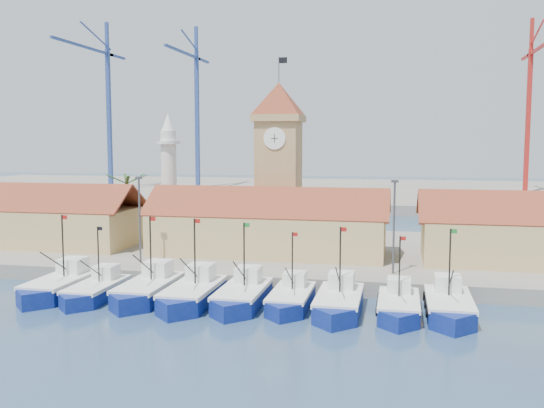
% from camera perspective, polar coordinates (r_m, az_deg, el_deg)
% --- Properties ---
extents(ground, '(400.00, 400.00, 0.00)m').
position_cam_1_polar(ground, '(50.58, -5.22, -10.37)').
color(ground, navy).
rests_on(ground, ground).
extents(quay, '(140.00, 32.00, 1.50)m').
position_cam_1_polar(quay, '(73.07, 0.32, -4.65)').
color(quay, gray).
rests_on(quay, ground).
extents(terminal, '(240.00, 80.00, 2.00)m').
position_cam_1_polar(terminal, '(157.58, 6.60, 1.11)').
color(terminal, gray).
rests_on(terminal, ground).
extents(boat_0, '(3.78, 10.35, 7.83)m').
position_cam_1_polar(boat_0, '(59.40, -19.44, -7.41)').
color(boat_0, navy).
rests_on(boat_0, ground).
extents(boat_1, '(3.33, 9.11, 6.89)m').
position_cam_1_polar(boat_1, '(57.13, -16.33, -7.94)').
color(boat_1, navy).
rests_on(boat_1, ground).
extents(boat_2, '(3.80, 10.40, 7.87)m').
position_cam_1_polar(boat_2, '(55.78, -11.67, -8.05)').
color(boat_2, navy).
rests_on(boat_2, ground).
extents(boat_3, '(3.80, 10.41, 7.87)m').
position_cam_1_polar(boat_3, '(53.65, -7.57, -8.54)').
color(boat_3, navy).
rests_on(boat_3, ground).
extents(boat_4, '(3.66, 10.02, 7.58)m').
position_cam_1_polar(boat_4, '(52.76, -2.88, -8.78)').
color(boat_4, navy).
rests_on(boat_4, ground).
extents(boat_5, '(3.28, 8.99, 6.80)m').
position_cam_1_polar(boat_5, '(52.19, 1.75, -9.03)').
color(boat_5, navy).
rests_on(boat_5, ground).
extents(boat_6, '(3.62, 9.92, 7.50)m').
position_cam_1_polar(boat_6, '(50.93, 6.29, -9.36)').
color(boat_6, navy).
rests_on(boat_6, ground).
extents(boat_7, '(3.30, 9.04, 6.84)m').
position_cam_1_polar(boat_7, '(50.89, 11.83, -9.54)').
color(boat_7, navy).
rests_on(boat_7, ground).
extents(boat_8, '(3.63, 9.94, 7.52)m').
position_cam_1_polar(boat_8, '(51.52, 16.34, -9.38)').
color(boat_8, navy).
rests_on(boat_8, ground).
extents(hall_left, '(31.20, 10.13, 7.61)m').
position_cam_1_polar(hall_left, '(81.61, -22.89, -1.71)').
color(hall_left, tan).
rests_on(hall_left, quay).
extents(hall_center, '(27.04, 10.13, 7.61)m').
position_cam_1_polar(hall_center, '(68.67, -0.34, -2.60)').
color(hall_center, tan).
rests_on(hall_center, quay).
extents(clock_tower, '(5.80, 5.80, 22.70)m').
position_cam_1_polar(clock_tower, '(73.81, 0.64, 4.22)').
color(clock_tower, tan).
rests_on(clock_tower, quay).
extents(minaret, '(3.00, 3.00, 16.30)m').
position_cam_1_polar(minaret, '(80.09, -9.67, 2.67)').
color(minaret, silver).
rests_on(minaret, quay).
extents(palm_tree, '(5.60, 5.03, 8.39)m').
position_cam_1_polar(palm_tree, '(80.52, -13.47, 0.12)').
color(palm_tree, brown).
rests_on(palm_tree, quay).
extents(lamp_posts, '(80.70, 0.25, 9.03)m').
position_cam_1_polar(lamp_posts, '(60.49, -1.49, -1.38)').
color(lamp_posts, '#3F3F44').
rests_on(lamp_posts, quay).
extents(crane_blue_far, '(1.00, 36.14, 42.83)m').
position_cam_1_polar(crane_blue_far, '(165.00, -15.44, 9.86)').
color(crane_blue_far, '#2C4388').
rests_on(crane_blue_far, terminal).
extents(crane_blue_near, '(1.00, 31.70, 41.96)m').
position_cam_1_polar(crane_blue_near, '(162.32, -7.23, 9.79)').
color(crane_blue_near, '#2C4388').
rests_on(crane_blue_near, terminal).
extents(crane_red_right, '(1.00, 33.01, 40.24)m').
position_cam_1_polar(crane_red_right, '(153.01, 23.15, 9.29)').
color(crane_red_right, red).
rests_on(crane_red_right, terminal).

